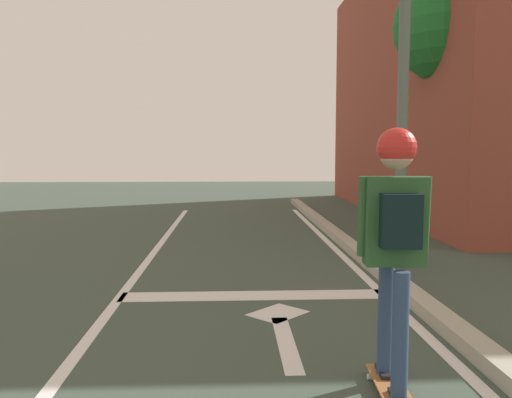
# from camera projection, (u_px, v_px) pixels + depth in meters

# --- Properties ---
(lane_line_center) EXTENTS (0.12, 20.00, 0.01)m
(lane_line_center) POSITION_uv_depth(u_px,v_px,m) (97.00, 327.00, 5.14)
(lane_line_center) COLOR silver
(lane_line_center) RESTS_ON ground
(lane_line_curbside) EXTENTS (0.12, 20.00, 0.01)m
(lane_line_curbside) POSITION_uv_depth(u_px,v_px,m) (412.00, 322.00, 5.28)
(lane_line_curbside) COLOR silver
(lane_line_curbside) RESTS_ON ground
(stop_bar) EXTENTS (3.29, 0.40, 0.01)m
(stop_bar) POSITION_uv_depth(u_px,v_px,m) (259.00, 295.00, 6.24)
(stop_bar) COLOR silver
(stop_bar) RESTS_ON ground
(lane_arrow_stem) EXTENTS (0.16, 1.40, 0.01)m
(lane_arrow_stem) POSITION_uv_depth(u_px,v_px,m) (286.00, 342.00, 4.72)
(lane_arrow_stem) COLOR silver
(lane_arrow_stem) RESTS_ON ground
(lane_arrow_head) EXTENTS (0.71, 0.71, 0.01)m
(lane_arrow_head) POSITION_uv_depth(u_px,v_px,m) (278.00, 313.00, 5.56)
(lane_arrow_head) COLOR silver
(lane_arrow_head) RESTS_ON ground
(curb_strip) EXTENTS (0.24, 24.00, 0.14)m
(curb_strip) POSITION_uv_depth(u_px,v_px,m) (436.00, 315.00, 5.29)
(curb_strip) COLOR #A09D8B
(curb_strip) RESTS_ON ground
(skateboard) EXTENTS (0.25, 0.77, 0.07)m
(skateboard) POSITION_uv_depth(u_px,v_px,m) (391.00, 387.00, 3.69)
(skateboard) COLOR #945E32
(skateboard) RESTS_ON ground
(skater) EXTENTS (0.50, 0.65, 1.81)m
(skater) POSITION_uv_depth(u_px,v_px,m) (395.00, 222.00, 3.57)
(skater) COLOR navy
(skater) RESTS_ON skateboard
(traffic_signal_mast) EXTENTS (4.44, 0.34, 5.04)m
(traffic_signal_mast) POSITION_uv_depth(u_px,v_px,m) (314.00, 16.00, 7.44)
(traffic_signal_mast) COLOR #5B655A
(traffic_signal_mast) RESTS_ON ground
(roadside_tree) EXTENTS (2.32, 2.32, 5.39)m
(roadside_tree) POSITION_uv_depth(u_px,v_px,m) (452.00, 27.00, 10.51)
(roadside_tree) COLOR brown
(roadside_tree) RESTS_ON ground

